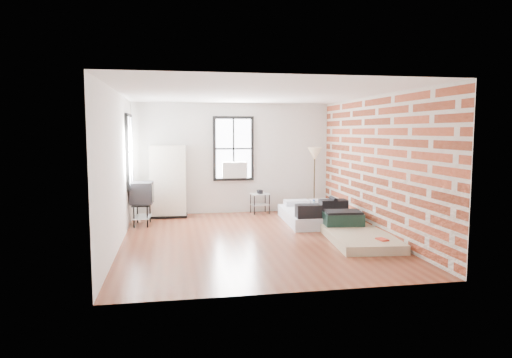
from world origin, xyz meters
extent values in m
plane|color=#5F2919|center=(0.00, 0.00, 0.00)|extent=(6.00, 6.00, 0.00)
cube|color=silver|center=(0.00, 3.00, 1.40)|extent=(5.00, 0.01, 2.80)
cube|color=silver|center=(0.00, -3.00, 1.40)|extent=(5.00, 0.01, 2.80)
cube|color=silver|center=(-2.50, 0.00, 1.40)|extent=(0.01, 6.00, 2.80)
cube|color=#963D23|center=(2.50, 0.00, 1.40)|extent=(0.02, 6.00, 2.80)
cube|color=white|center=(0.00, 0.00, 2.80)|extent=(5.00, 6.00, 0.01)
cube|color=white|center=(0.00, 2.95, 1.65)|extent=(0.90, 0.02, 1.50)
cube|color=black|center=(-0.48, 2.97, 1.65)|extent=(0.07, 0.08, 1.64)
cube|color=black|center=(0.48, 2.97, 1.65)|extent=(0.07, 0.08, 1.64)
cube|color=black|center=(0.00, 2.97, 2.44)|extent=(0.90, 0.08, 0.07)
cube|color=black|center=(0.00, 2.97, 0.86)|extent=(0.90, 0.08, 0.07)
cube|color=black|center=(0.00, 2.94, 1.65)|extent=(0.04, 0.02, 1.50)
cube|color=black|center=(0.00, 2.94, 1.65)|extent=(0.90, 0.02, 0.04)
cube|color=silver|center=(0.00, 2.83, 1.12)|extent=(0.62, 0.30, 0.40)
cube|color=white|center=(-2.45, 1.80, 1.65)|extent=(0.02, 0.90, 1.50)
cube|color=black|center=(-2.47, 1.32, 1.65)|extent=(0.08, 0.07, 1.64)
cube|color=black|center=(-2.47, 2.29, 1.65)|extent=(0.08, 0.07, 1.64)
cube|color=black|center=(-2.47, 1.80, 2.44)|extent=(0.08, 0.90, 0.07)
cube|color=black|center=(-2.47, 1.80, 0.86)|extent=(0.08, 0.90, 0.07)
cube|color=black|center=(-2.44, 1.80, 1.65)|extent=(0.02, 0.04, 1.50)
cube|color=black|center=(-2.44, 1.80, 1.65)|extent=(0.02, 0.90, 0.04)
cube|color=silver|center=(1.75, 1.39, 0.13)|extent=(1.60, 2.11, 0.27)
cube|color=silver|center=(1.47, 2.22, 0.33)|extent=(0.61, 0.40, 0.13)
cube|color=silver|center=(2.11, 2.18, 0.33)|extent=(0.61, 0.40, 0.13)
cube|color=black|center=(1.94, 0.90, 0.43)|extent=(0.61, 0.37, 0.32)
cylinder|color=black|center=(1.94, 0.90, 0.61)|extent=(0.10, 0.38, 0.09)
cube|color=black|center=(1.28, 0.61, 0.41)|extent=(0.53, 0.35, 0.28)
cylinder|color=#A8C9D8|center=(1.64, 1.35, 0.39)|extent=(0.08, 0.08, 0.24)
cylinder|color=#174BA6|center=(1.64, 1.35, 0.52)|extent=(0.04, 0.04, 0.03)
cube|color=tan|center=(1.95, -0.54, 0.08)|extent=(1.31, 2.21, 0.17)
cube|color=black|center=(1.91, 0.25, 0.29)|extent=(0.83, 0.63, 0.24)
cube|color=black|center=(1.91, 0.25, 0.43)|extent=(0.78, 0.58, 0.04)
cube|color=#B82F1D|center=(2.11, -1.17, 0.18)|extent=(0.19, 0.25, 0.03)
cube|color=black|center=(-1.64, 2.65, 0.03)|extent=(0.91, 0.55, 0.06)
cube|color=beige|center=(-1.64, 2.65, 0.90)|extent=(0.87, 0.51, 1.69)
cylinder|color=black|center=(0.47, 2.54, 0.25)|extent=(0.02, 0.02, 0.50)
cylinder|color=black|center=(0.86, 2.60, 0.25)|extent=(0.02, 0.02, 0.50)
cylinder|color=black|center=(0.42, 2.84, 0.25)|extent=(0.02, 0.02, 0.50)
cylinder|color=black|center=(0.82, 2.90, 0.25)|extent=(0.02, 0.02, 0.50)
cube|color=silver|center=(0.64, 2.72, 0.50)|extent=(0.51, 0.43, 0.02)
cube|color=silver|center=(0.64, 2.72, 0.23)|extent=(0.48, 0.41, 0.02)
cube|color=black|center=(0.64, 2.72, 0.56)|extent=(0.13, 0.18, 0.09)
cylinder|color=#2E240F|center=(2.06, 2.65, 0.01)|extent=(0.24, 0.24, 0.03)
cylinder|color=#2E240F|center=(2.06, 2.65, 0.75)|extent=(0.03, 0.03, 1.45)
cone|color=#D3B587|center=(2.06, 2.65, 1.52)|extent=(0.36, 0.36, 0.32)
cylinder|color=black|center=(-2.38, 1.48, 0.24)|extent=(0.03, 0.03, 0.48)
cylinder|color=black|center=(-2.09, 1.47, 0.24)|extent=(0.03, 0.03, 0.48)
cylinder|color=black|center=(-2.35, 2.05, 0.24)|extent=(0.03, 0.03, 0.48)
cylinder|color=black|center=(-2.06, 2.04, 0.24)|extent=(0.03, 0.03, 0.48)
cube|color=black|center=(-2.22, 1.76, 0.48)|extent=(0.42, 0.71, 0.03)
cube|color=silver|center=(-2.22, 1.76, 0.19)|extent=(0.40, 0.69, 0.02)
cube|color=black|center=(-2.22, 1.76, 0.73)|extent=(0.51, 0.58, 0.48)
cube|color=black|center=(-1.98, 1.75, 0.73)|extent=(0.04, 0.46, 0.38)
camera|label=1|loc=(-1.51, -8.57, 2.09)|focal=32.00mm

